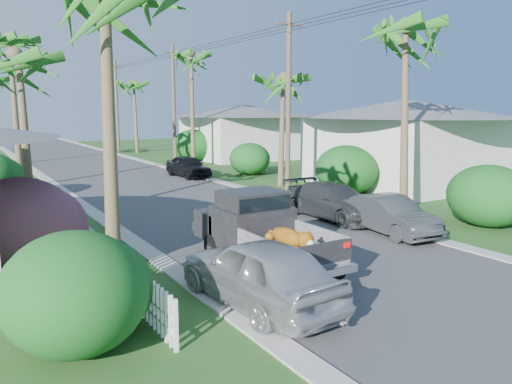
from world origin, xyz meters
TOP-DOWN VIEW (x-y plane):
  - ground at (0.00, 0.00)m, footprint 120.00×120.00m
  - road at (0.00, 25.00)m, footprint 8.00×100.00m
  - curb_left at (-4.30, 25.00)m, footprint 0.60×100.00m
  - curb_right at (4.30, 25.00)m, footprint 0.60×100.00m
  - pickup_truck at (-2.04, 3.60)m, footprint 1.98×5.12m
  - parked_car_rn at (3.65, 4.10)m, footprint 1.88×4.15m
  - parked_car_rm at (3.60, 7.00)m, footprint 1.98×4.77m
  - parked_car_rf at (3.60, 21.05)m, footprint 1.81×4.05m
  - parked_car_ln at (-3.60, 1.05)m, footprint 2.09×4.63m
  - palm_l_b at (-6.80, 12.00)m, footprint 4.40×4.40m
  - palm_l_c at (-6.00, 22.00)m, footprint 4.40×4.40m
  - palm_r_a at (6.30, 6.00)m, footprint 4.40×4.40m
  - palm_r_b at (6.60, 15.00)m, footprint 4.40×4.40m
  - palm_r_c at (6.20, 26.00)m, footprint 4.40×4.40m
  - palm_r_d at (6.50, 40.00)m, footprint 4.40×4.40m
  - shrub_l_a at (-7.50, 1.00)m, footprint 2.60×2.86m
  - shrub_l_b at (-7.80, 6.00)m, footprint 3.00×3.30m
  - shrub_l_c at (-7.40, 10.00)m, footprint 2.40×2.64m
  - shrub_r_a at (7.60, 3.00)m, footprint 2.80×3.08m
  - shrub_r_b at (7.80, 11.00)m, footprint 3.00×3.30m
  - shrub_r_c at (7.50, 20.00)m, footprint 2.60×2.86m
  - shrub_r_d at (8.00, 30.00)m, footprint 3.20×3.52m
  - picket_fence at (-6.00, 5.50)m, footprint 0.10×11.00m
  - house_right_near at (13.00, 12.00)m, footprint 8.00×9.00m
  - house_right_far at (13.00, 30.00)m, footprint 9.00×8.00m
  - utility_pole_b at (5.60, 13.00)m, footprint 1.60×0.26m
  - utility_pole_c at (5.60, 28.00)m, footprint 1.60×0.26m
  - utility_pole_d at (5.60, 43.00)m, footprint 1.60×0.26m

SIDE VIEW (x-z plane):
  - ground at x=0.00m, z-range 0.00..0.00m
  - road at x=0.00m, z-range 0.00..0.02m
  - curb_left at x=-4.30m, z-range 0.00..0.06m
  - curb_right at x=4.30m, z-range 0.00..0.06m
  - picket_fence at x=-6.00m, z-range 0.00..1.00m
  - parked_car_rn at x=3.65m, z-range 0.00..1.32m
  - parked_car_rf at x=3.60m, z-range 0.00..1.35m
  - parked_car_rm at x=3.60m, z-range 0.00..1.38m
  - parked_car_ln at x=-3.60m, z-range 0.00..1.54m
  - shrub_l_c at x=-7.40m, z-range 0.00..2.00m
  - pickup_truck at x=-2.04m, z-range -0.02..2.04m
  - shrub_r_c at x=7.50m, z-range 0.00..2.10m
  - shrub_l_a at x=-7.50m, z-range 0.00..2.20m
  - shrub_r_a at x=7.60m, z-range 0.00..2.30m
  - shrub_r_b at x=7.80m, z-range 0.00..2.50m
  - shrub_l_b at x=-7.80m, z-range 0.00..2.60m
  - shrub_r_d at x=8.00m, z-range 0.00..2.60m
  - house_right_far at x=13.00m, z-range -0.18..4.42m
  - house_right_near at x=13.00m, z-range -0.18..4.62m
  - utility_pole_b at x=5.60m, z-range 0.10..9.10m
  - utility_pole_c at x=5.60m, z-range 0.10..9.10m
  - utility_pole_d at x=5.60m, z-range 0.10..9.10m
  - palm_r_b at x=6.60m, z-range 2.35..9.55m
  - palm_l_b at x=-6.80m, z-range 2.44..9.85m
  - palm_r_d at x=6.50m, z-range 2.73..10.74m
  - palm_r_a at x=6.30m, z-range 3.07..11.78m
  - palm_l_c at x=-6.00m, z-range 3.31..12.51m
  - palm_r_c at x=6.20m, z-range 3.41..12.81m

